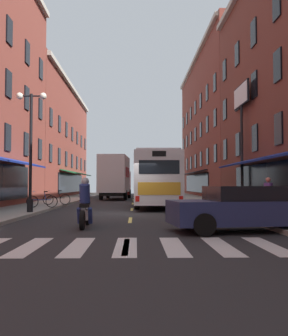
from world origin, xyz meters
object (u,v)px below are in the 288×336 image
at_px(box_truck, 115,177).
at_px(sedan_mid, 244,208).
at_px(pedestrian_mid, 268,196).
at_px(bicycle_near, 57,199).
at_px(billboard_sign, 241,112).
at_px(transit_bus, 156,179).
at_px(sedan_near, 119,190).
at_px(motorcycle_rider, 85,206).
at_px(street_lamp_twin, 31,146).
at_px(bicycle_mid, 42,201).

height_order(box_truck, sedan_mid, box_truck).
bearing_deg(pedestrian_mid, bicycle_near, 59.47).
bearing_deg(billboard_sign, sedan_mid, -105.38).
bearing_deg(billboard_sign, transit_bus, 171.95).
bearing_deg(box_truck, bicycle_near, -104.13).
height_order(transit_bus, sedan_near, transit_bus).
height_order(box_truck, motorcycle_rider, box_truck).
height_order(bicycle_near, street_lamp_twin, street_lamp_twin).
bearing_deg(billboard_sign, motorcycle_rider, -126.04).
bearing_deg(street_lamp_twin, pedestrian_mid, -10.03).
relative_size(sedan_near, motorcycle_rider, 2.06).
distance_m(transit_bus, sedan_mid, 13.81).
bearing_deg(bicycle_mid, billboard_sign, 14.24).
xyz_separation_m(bicycle_mid, pedestrian_mid, (10.80, -5.30, 0.45)).
relative_size(transit_bus, sedan_near, 2.80).
height_order(billboard_sign, bicycle_near, billboard_sign).
height_order(billboard_sign, pedestrian_mid, billboard_sign).
bearing_deg(billboard_sign, bicycle_near, -179.14).
relative_size(pedestrian_mid, street_lamp_twin, 0.28).
height_order(motorcycle_rider, pedestrian_mid, pedestrian_mid).
bearing_deg(bicycle_near, sedan_near, 82.93).
distance_m(motorcycle_rider, pedestrian_mid, 8.02).
distance_m(transit_bus, box_truck, 11.64).
bearing_deg(bicycle_mid, transit_bus, 30.32).
relative_size(transit_bus, motorcycle_rider, 5.77).
xyz_separation_m(transit_bus, sedan_near, (-3.42, 22.51, -1.05)).
bearing_deg(transit_bus, bicycle_near, -171.43).
xyz_separation_m(sedan_near, pedestrian_mid, (7.68, -31.64, 0.25)).
height_order(billboard_sign, box_truck, billboard_sign).
relative_size(sedan_mid, bicycle_near, 2.69).
distance_m(billboard_sign, pedestrian_mid, 9.90).
xyz_separation_m(motorcycle_rider, pedestrian_mid, (7.29, 3.34, 0.24)).
height_order(bicycle_mid, street_lamp_twin, street_lamp_twin).
relative_size(sedan_mid, pedestrian_mid, 2.91).
relative_size(box_truck, motorcycle_rider, 3.99).
relative_size(bicycle_near, bicycle_mid, 1.00).
height_order(billboard_sign, street_lamp_twin, billboard_sign).
relative_size(transit_bus, bicycle_mid, 6.97).
distance_m(sedan_near, bicycle_mid, 26.52).
bearing_deg(transit_bus, bicycle_mid, -149.68).
bearing_deg(street_lamp_twin, billboard_sign, 28.92).
relative_size(billboard_sign, bicycle_mid, 4.53).
xyz_separation_m(sedan_mid, street_lamp_twin, (-8.21, 6.36, 2.53)).
xyz_separation_m(box_truck, sedan_near, (-0.14, 11.35, -1.38)).
bearing_deg(billboard_sign, bicycle_mid, -165.76).
height_order(motorcycle_rider, bicycle_mid, motorcycle_rider).
distance_m(billboard_sign, transit_bus, 7.05).
bearing_deg(sedan_mid, transit_bus, 98.12).
xyz_separation_m(box_truck, bicycle_near, (-3.05, -12.11, -1.58)).
bearing_deg(street_lamp_twin, sedan_mid, -37.76).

